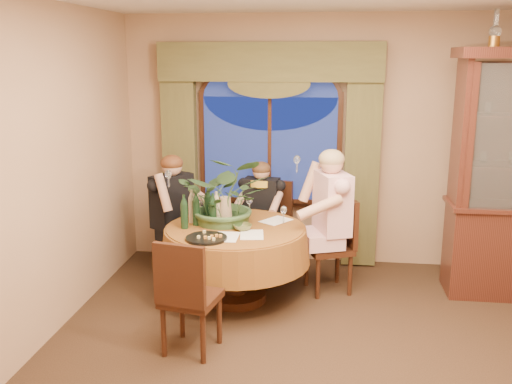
# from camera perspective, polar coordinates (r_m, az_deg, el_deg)

# --- Properties ---
(floor) EXTENTS (5.00, 5.00, 0.00)m
(floor) POSITION_cam_1_polar(r_m,az_deg,el_deg) (4.57, 5.79, -17.58)
(floor) COLOR black
(floor) RESTS_ON ground
(wall_back) EXTENTS (4.50, 0.00, 4.50)m
(wall_back) POSITION_cam_1_polar(r_m,az_deg,el_deg) (6.48, 6.75, 5.00)
(wall_back) COLOR #A07B5C
(wall_back) RESTS_ON ground
(window) EXTENTS (1.62, 0.10, 1.32)m
(window) POSITION_cam_1_polar(r_m,az_deg,el_deg) (6.46, 1.38, 4.17)
(window) COLOR navy
(window) RESTS_ON wall_back
(arched_transom) EXTENTS (1.60, 0.06, 0.44)m
(arched_transom) POSITION_cam_1_polar(r_m,az_deg,el_deg) (6.38, 1.42, 11.10)
(arched_transom) COLOR navy
(arched_transom) RESTS_ON wall_back
(drapery_left) EXTENTS (0.38, 0.14, 2.32)m
(drapery_left) POSITION_cam_1_polar(r_m,az_deg,el_deg) (6.62, -7.59, 3.23)
(drapery_left) COLOR #474625
(drapery_left) RESTS_ON floor
(drapery_right) EXTENTS (0.38, 0.14, 2.32)m
(drapery_right) POSITION_cam_1_polar(r_m,az_deg,el_deg) (6.41, 10.53, 2.78)
(drapery_right) COLOR #474625
(drapery_right) RESTS_ON floor
(swag_valance) EXTENTS (2.45, 0.16, 0.42)m
(swag_valance) POSITION_cam_1_polar(r_m,az_deg,el_deg) (6.29, 1.35, 12.88)
(swag_valance) COLOR #474625
(swag_valance) RESTS_ON wall_back
(dining_table) EXTENTS (1.86, 1.86, 0.75)m
(dining_table) POSITION_cam_1_polar(r_m,az_deg,el_deg) (5.59, -2.05, -7.17)
(dining_table) COLOR #943012
(dining_table) RESTS_ON floor
(oil_lamp_left) EXTENTS (0.11, 0.11, 0.34)m
(oil_lamp_left) POSITION_cam_1_polar(r_m,az_deg,el_deg) (5.85, 22.82, 14.89)
(oil_lamp_left) COLOR #A5722D
(oil_lamp_left) RESTS_ON china_cabinet
(chair_right) EXTENTS (0.54, 0.54, 0.96)m
(chair_right) POSITION_cam_1_polar(r_m,az_deg,el_deg) (5.82, 7.28, -5.36)
(chair_right) COLOR black
(chair_right) RESTS_ON floor
(chair_back_right) EXTENTS (0.51, 0.51, 0.96)m
(chair_back_right) POSITION_cam_1_polar(r_m,az_deg,el_deg) (6.41, 1.29, -3.44)
(chair_back_right) COLOR black
(chair_back_right) RESTS_ON floor
(chair_back) EXTENTS (0.59, 0.59, 0.96)m
(chair_back) POSITION_cam_1_polar(r_m,az_deg,el_deg) (6.25, -7.35, -4.01)
(chair_back) COLOR black
(chair_back) RESTS_ON floor
(chair_front_left) EXTENTS (0.49, 0.49, 0.96)m
(chair_front_left) POSITION_cam_1_polar(r_m,az_deg,el_deg) (4.67, -6.51, -10.19)
(chair_front_left) COLOR black
(chair_front_left) RESTS_ON floor
(person_pink) EXTENTS (0.64, 0.66, 1.47)m
(person_pink) POSITION_cam_1_polar(r_m,az_deg,el_deg) (5.73, 7.58, -2.97)
(person_pink) COLOR beige
(person_pink) RESTS_ON floor
(person_back) EXTENTS (0.64, 0.65, 1.35)m
(person_back) POSITION_cam_1_polar(r_m,az_deg,el_deg) (6.12, -8.36, -2.51)
(person_back) COLOR black
(person_back) RESTS_ON floor
(person_scarf) EXTENTS (0.49, 0.46, 1.22)m
(person_scarf) POSITION_cam_1_polar(r_m,az_deg,el_deg) (6.40, 0.56, -2.25)
(person_scarf) COLOR black
(person_scarf) RESTS_ON floor
(stoneware_vase) EXTENTS (0.14, 0.14, 0.26)m
(stoneware_vase) POSITION_cam_1_polar(r_m,az_deg,el_deg) (5.56, -3.09, -1.83)
(stoneware_vase) COLOR #A0856B
(stoneware_vase) RESTS_ON dining_table
(centerpiece_plant) EXTENTS (0.87, 0.97, 0.76)m
(centerpiece_plant) POSITION_cam_1_polar(r_m,az_deg,el_deg) (5.49, -2.97, 2.77)
(centerpiece_plant) COLOR #365832
(centerpiece_plant) RESTS_ON dining_table
(olive_bowl) EXTENTS (0.17, 0.17, 0.05)m
(olive_bowl) POSITION_cam_1_polar(r_m,az_deg,el_deg) (5.37, -1.35, -3.54)
(olive_bowl) COLOR brown
(olive_bowl) RESTS_ON dining_table
(cheese_platter) EXTENTS (0.37, 0.37, 0.02)m
(cheese_platter) POSITION_cam_1_polar(r_m,az_deg,el_deg) (5.12, -4.99, -4.63)
(cheese_platter) COLOR black
(cheese_platter) RESTS_ON dining_table
(wine_bottle_0) EXTENTS (0.07, 0.07, 0.33)m
(wine_bottle_0) POSITION_cam_1_polar(r_m,az_deg,el_deg) (5.42, -7.19, -1.95)
(wine_bottle_0) COLOR black
(wine_bottle_0) RESTS_ON dining_table
(wine_bottle_1) EXTENTS (0.07, 0.07, 0.33)m
(wine_bottle_1) POSITION_cam_1_polar(r_m,az_deg,el_deg) (5.60, -6.44, -1.41)
(wine_bottle_1) COLOR tan
(wine_bottle_1) RESTS_ON dining_table
(wine_bottle_2) EXTENTS (0.07, 0.07, 0.33)m
(wine_bottle_2) POSITION_cam_1_polar(r_m,az_deg,el_deg) (5.51, -6.01, -1.65)
(wine_bottle_2) COLOR black
(wine_bottle_2) RESTS_ON dining_table
(wine_bottle_3) EXTENTS (0.07, 0.07, 0.33)m
(wine_bottle_3) POSITION_cam_1_polar(r_m,az_deg,el_deg) (5.68, -4.82, -1.18)
(wine_bottle_3) COLOR black
(wine_bottle_3) RESTS_ON dining_table
(wine_bottle_4) EXTENTS (0.07, 0.07, 0.33)m
(wine_bottle_4) POSITION_cam_1_polar(r_m,az_deg,el_deg) (5.44, -4.33, -1.82)
(wine_bottle_4) COLOR black
(wine_bottle_4) RESTS_ON dining_table
(wine_bottle_5) EXTENTS (0.07, 0.07, 0.33)m
(wine_bottle_5) POSITION_cam_1_polar(r_m,az_deg,el_deg) (5.51, -3.98, -1.62)
(wine_bottle_5) COLOR tan
(wine_bottle_5) RESTS_ON dining_table
(tasting_paper_0) EXTENTS (0.25, 0.33, 0.00)m
(tasting_paper_0) POSITION_cam_1_polar(r_m,az_deg,el_deg) (5.22, -0.42, -4.29)
(tasting_paper_0) COLOR white
(tasting_paper_0) RESTS_ON dining_table
(tasting_paper_1) EXTENTS (0.35, 0.37, 0.00)m
(tasting_paper_1) POSITION_cam_1_polar(r_m,az_deg,el_deg) (5.66, 2.01, -2.87)
(tasting_paper_1) COLOR white
(tasting_paper_1) RESTS_ON dining_table
(tasting_paper_2) EXTENTS (0.21, 0.30, 0.00)m
(tasting_paper_2) POSITION_cam_1_polar(r_m,az_deg,el_deg) (5.17, -2.96, -4.50)
(tasting_paper_2) COLOR white
(tasting_paper_2) RESTS_ON dining_table
(wine_glass_person_pink) EXTENTS (0.07, 0.07, 0.18)m
(wine_glass_person_pink) POSITION_cam_1_polar(r_m,az_deg,el_deg) (5.55, 2.79, -2.29)
(wine_glass_person_pink) COLOR silver
(wine_glass_person_pink) RESTS_ON dining_table
(wine_glass_person_back) EXTENTS (0.07, 0.07, 0.18)m
(wine_glass_person_back) POSITION_cam_1_polar(r_m,az_deg,el_deg) (5.77, -5.62, -1.72)
(wine_glass_person_back) COLOR silver
(wine_glass_person_back) RESTS_ON dining_table
(wine_glass_person_scarf) EXTENTS (0.07, 0.07, 0.18)m
(wine_glass_person_scarf) POSITION_cam_1_polar(r_m,az_deg,el_deg) (5.89, -0.67, -1.34)
(wine_glass_person_scarf) COLOR silver
(wine_glass_person_scarf) RESTS_ON dining_table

